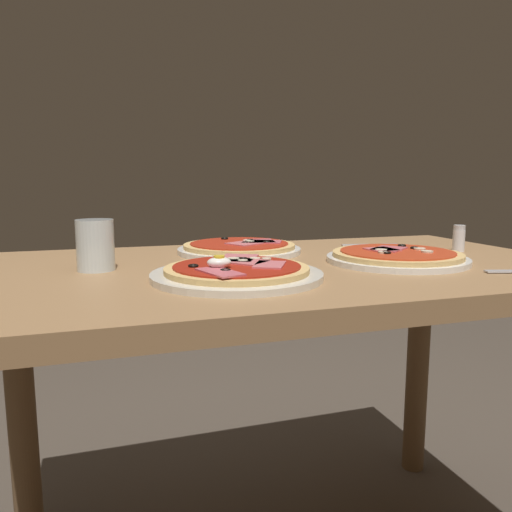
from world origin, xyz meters
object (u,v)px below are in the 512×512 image
Objects in this scene: pizza_foreground at (237,272)px; fork at (365,245)px; dining_table at (284,319)px; pizza_across_right at (240,248)px; water_glass_near at (96,248)px; salt_shaker at (459,238)px; pizza_across_left at (397,257)px.

pizza_foreground reaches higher than fork.
dining_table is at bearing -147.20° from fork.
water_glass_near is (-0.34, -0.15, 0.03)m from pizza_across_right.
pizza_across_right is 0.55m from salt_shaker.
pizza_foreground is 0.39m from pizza_across_left.
dining_table is 4.08× the size of pizza_foreground.
dining_table is 0.28m from pizza_across_left.
pizza_across_left is at bearing -158.66° from salt_shaker.
water_glass_near is at bearing -167.00° from fork.
dining_table is 0.51m from salt_shaker.
fork is at bearing 74.43° from pizza_across_left.
pizza_foreground is at bearing -144.29° from fork.
dining_table is 0.23m from pizza_foreground.
fork is at bearing 32.80° from dining_table.
salt_shaker reaches higher than fork.
dining_table is at bearing -5.94° from water_glass_near.
pizza_across_left is at bearing -13.06° from dining_table.
pizza_foreground reaches higher than pizza_across_right.
water_glass_near is at bearing 179.86° from salt_shaker.
pizza_foreground is 4.75× the size of salt_shaker.
pizza_across_right is 0.36m from fork.
pizza_foreground is (-0.14, -0.13, 0.14)m from dining_table.
pizza_across_left is at bearing -39.81° from pizza_across_right.
pizza_foreground is 1.03× the size of pizza_across_left.
pizza_across_right is at bearing 164.51° from salt_shaker.
dining_table is at bearing -175.48° from salt_shaker.
fork is (0.70, 0.16, -0.04)m from water_glass_near.
pizza_foreground is 1.04× the size of pizza_across_right.
water_glass_near reaches higher than pizza_foreground.
dining_table is at bearing -75.48° from pizza_across_right.
pizza_foreground is 0.33m from pizza_across_right.
fork is at bearing 35.71° from pizza_foreground.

